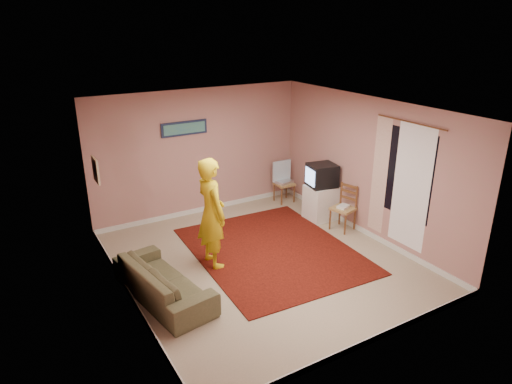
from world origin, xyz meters
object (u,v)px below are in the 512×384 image
chair_b (344,203)px  tv_cabinet (321,202)px  sofa (163,281)px  chair_a (284,179)px  person (211,213)px  crt_tv (322,175)px

chair_b → tv_cabinet: bearing=169.0°
tv_cabinet → sofa: tv_cabinet is taller
tv_cabinet → chair_b: (0.05, -0.63, 0.19)m
chair_a → person: bearing=-145.8°
person → chair_b: bearing=-93.4°
crt_tv → chair_b: (0.06, -0.63, -0.39)m
chair_b → crt_tv: bearing=169.4°
chair_a → person: person is taller
person → chair_a: bearing=-58.3°
tv_cabinet → sofa: size_ratio=0.38×
tv_cabinet → chair_b: size_ratio=1.45×
tv_cabinet → chair_a: 1.18m
tv_cabinet → sofa: 3.91m
crt_tv → chair_b: bearing=-75.5°
sofa → chair_b: bearing=-92.3°
chair_b → person: size_ratio=0.27×
crt_tv → chair_a: size_ratio=1.29×
tv_cabinet → person: 2.82m
crt_tv → person: 2.75m
chair_b → sofa: (-3.80, -0.46, -0.27)m
person → sofa: bearing=114.3°
tv_cabinet → person: person is taller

